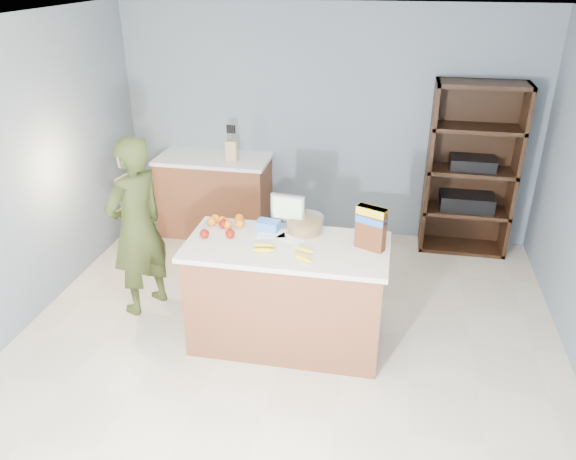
% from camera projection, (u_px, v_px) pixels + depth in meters
% --- Properties ---
extents(floor, '(4.50, 5.00, 0.02)m').
position_uv_depth(floor, '(280.00, 363.00, 4.42)').
color(floor, beige).
rests_on(floor, ground).
extents(walls, '(4.52, 5.02, 2.51)m').
position_uv_depth(walls, '(278.00, 164.00, 3.70)').
color(walls, slate).
rests_on(walls, ground).
extents(counter_peninsula, '(1.56, 0.76, 0.90)m').
position_uv_depth(counter_peninsula, '(287.00, 298.00, 4.50)').
color(counter_peninsula, brown).
rests_on(counter_peninsula, ground).
extents(back_cabinet, '(1.24, 0.62, 0.90)m').
position_uv_depth(back_cabinet, '(215.00, 195.00, 6.37)').
color(back_cabinet, brown).
rests_on(back_cabinet, ground).
extents(shelving_unit, '(0.90, 0.40, 1.80)m').
position_uv_depth(shelving_unit, '(470.00, 172.00, 5.85)').
color(shelving_unit, black).
rests_on(shelving_unit, ground).
extents(person, '(0.59, 0.69, 1.60)m').
position_uv_depth(person, '(137.00, 227.00, 4.80)').
color(person, '#323C18').
rests_on(person, ground).
extents(knife_block, '(0.12, 0.10, 0.31)m').
position_uv_depth(knife_block, '(232.00, 150.00, 6.03)').
color(knife_block, tan).
rests_on(knife_block, back_cabinet).
extents(envelopes, '(0.40, 0.21, 0.00)m').
position_uv_depth(envelopes, '(281.00, 237.00, 4.40)').
color(envelopes, white).
rests_on(envelopes, counter_peninsula).
extents(bananas, '(0.49, 0.24, 0.04)m').
position_uv_depth(bananas, '(283.00, 251.00, 4.15)').
color(bananas, yellow).
rests_on(bananas, counter_peninsula).
extents(apples, '(0.27, 0.28, 0.08)m').
position_uv_depth(apples, '(219.00, 230.00, 4.42)').
color(apples, maroon).
rests_on(apples, counter_peninsula).
extents(oranges, '(0.31, 0.21, 0.07)m').
position_uv_depth(oranges, '(228.00, 222.00, 4.58)').
color(oranges, orange).
rests_on(oranges, counter_peninsula).
extents(blue_carton, '(0.19, 0.14, 0.08)m').
position_uv_depth(blue_carton, '(268.00, 225.00, 4.50)').
color(blue_carton, blue).
rests_on(blue_carton, counter_peninsula).
extents(salad_bowl, '(0.30, 0.30, 0.13)m').
position_uv_depth(salad_bowl, '(305.00, 225.00, 4.47)').
color(salad_bowl, '#267219').
rests_on(salad_bowl, counter_peninsula).
extents(tv, '(0.28, 0.12, 0.28)m').
position_uv_depth(tv, '(288.00, 209.00, 4.50)').
color(tv, silver).
rests_on(tv, counter_peninsula).
extents(cereal_box, '(0.24, 0.16, 0.34)m').
position_uv_depth(cereal_box, '(371.00, 225.00, 4.15)').
color(cereal_box, '#592B14').
rests_on(cereal_box, counter_peninsula).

